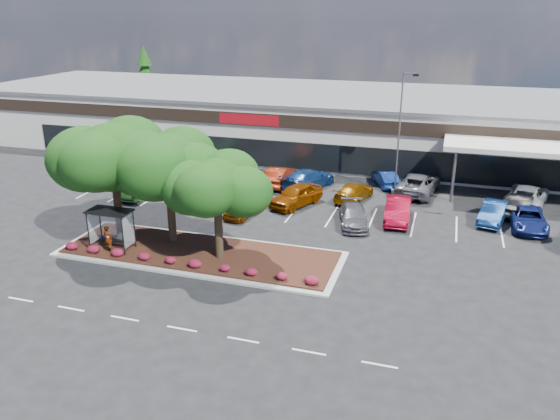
% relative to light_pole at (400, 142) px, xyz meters
% --- Properties ---
extents(ground, '(160.00, 160.00, 0.00)m').
position_rel_light_pole_xyz_m(ground, '(-8.52, -20.11, -4.46)').
color(ground, black).
rests_on(ground, ground).
extents(retail_store, '(80.40, 25.20, 6.25)m').
position_rel_light_pole_xyz_m(retail_store, '(-8.45, 13.80, -1.31)').
color(retail_store, beige).
rests_on(retail_store, ground).
extents(landscape_island, '(18.00, 6.00, 0.26)m').
position_rel_light_pole_xyz_m(landscape_island, '(-10.52, -16.11, -4.34)').
color(landscape_island, '#A8A8A3').
rests_on(landscape_island, ground).
extents(lane_markings, '(33.12, 20.06, 0.01)m').
position_rel_light_pole_xyz_m(lane_markings, '(-8.66, -9.68, -4.46)').
color(lane_markings, silver).
rests_on(lane_markings, ground).
extents(shrub_row, '(17.00, 0.80, 0.50)m').
position_rel_light_pole_xyz_m(shrub_row, '(-10.52, -18.21, -3.95)').
color(shrub_row, maroon).
rests_on(shrub_row, landscape_island).
extents(bus_shelter, '(2.75, 1.55, 2.59)m').
position_rel_light_pole_xyz_m(bus_shelter, '(-16.02, -17.16, -2.16)').
color(bus_shelter, black).
rests_on(bus_shelter, landscape_island).
extents(island_tree_west, '(7.20, 7.20, 7.89)m').
position_rel_light_pole_xyz_m(island_tree_west, '(-16.52, -15.61, -0.26)').
color(island_tree_west, black).
rests_on(island_tree_west, landscape_island).
extents(island_tree_mid, '(6.60, 6.60, 7.32)m').
position_rel_light_pole_xyz_m(island_tree_mid, '(-13.02, -14.91, -0.54)').
color(island_tree_mid, black).
rests_on(island_tree_mid, landscape_island).
extents(island_tree_east, '(5.80, 5.80, 6.50)m').
position_rel_light_pole_xyz_m(island_tree_east, '(-9.02, -16.41, -0.95)').
color(island_tree_east, black).
rests_on(island_tree_east, landscape_island).
extents(conifer_north_west, '(4.40, 4.40, 10.00)m').
position_rel_light_pole_xyz_m(conifer_north_west, '(-38.52, 25.89, 0.54)').
color(conifer_north_west, black).
rests_on(conifer_north_west, ground).
extents(person_waiting, '(0.70, 0.53, 1.73)m').
position_rel_light_pole_xyz_m(person_waiting, '(-16.02, -17.74, -3.34)').
color(person_waiting, '#594C47').
rests_on(person_waiting, landscape_island).
extents(light_pole, '(1.42, 0.73, 10.06)m').
position_rel_light_pole_xyz_m(light_pole, '(0.00, 0.00, 0.00)').
color(light_pole, '#A8A8A3').
rests_on(light_pole, ground).
extents(car_0, '(1.82, 4.89, 1.60)m').
position_rel_light_pole_xyz_m(car_0, '(-20.22, -6.85, -3.66)').
color(car_0, '#214F1B').
rests_on(car_0, ground).
extents(car_1, '(2.57, 4.45, 1.42)m').
position_rel_light_pole_xyz_m(car_1, '(-20.71, -6.82, -3.75)').
color(car_1, '#1A4B18').
rests_on(car_1, ground).
extents(car_2, '(4.30, 6.61, 1.69)m').
position_rel_light_pole_xyz_m(car_2, '(-17.23, -4.31, -3.62)').
color(car_2, maroon).
rests_on(car_2, ground).
extents(car_3, '(2.15, 4.22, 1.38)m').
position_rel_light_pole_xyz_m(car_3, '(-10.44, -8.65, -3.78)').
color(car_3, '#683107').
rests_on(car_3, ground).
extents(car_4, '(3.84, 5.43, 1.72)m').
position_rel_light_pole_xyz_m(car_4, '(-7.24, -5.31, -3.60)').
color(car_4, '#743103').
rests_on(car_4, ground).
extents(car_5, '(3.04, 5.06, 1.37)m').
position_rel_light_pole_xyz_m(car_5, '(-2.17, -8.06, -3.78)').
color(car_5, '#515057').
rests_on(car_5, ground).
extents(car_6, '(2.00, 5.11, 1.66)m').
position_rel_light_pole_xyz_m(car_6, '(0.77, -6.23, -3.63)').
color(car_6, maroon).
rests_on(car_6, ground).
extents(car_7, '(2.55, 4.78, 1.50)m').
position_rel_light_pole_xyz_m(car_7, '(7.47, -4.46, -3.71)').
color(car_7, navy).
rests_on(car_7, ground).
extents(car_8, '(2.46, 5.16, 1.42)m').
position_rel_light_pole_xyz_m(car_8, '(9.75, -4.95, -3.75)').
color(car_8, navy).
rests_on(car_8, ground).
extents(car_9, '(2.71, 4.89, 1.53)m').
position_rel_light_pole_xyz_m(car_9, '(-18.78, -1.30, -3.70)').
color(car_9, '#184613').
rests_on(car_9, ground).
extents(car_10, '(3.54, 5.17, 1.63)m').
position_rel_light_pole_xyz_m(car_10, '(-19.55, -1.94, -3.65)').
color(car_10, '#53535A').
rests_on(car_10, ground).
extents(car_11, '(1.76, 5.03, 1.66)m').
position_rel_light_pole_xyz_m(car_11, '(-10.14, -0.61, -3.63)').
color(car_11, maroon).
rests_on(car_11, ground).
extents(car_12, '(4.21, 6.28, 1.69)m').
position_rel_light_pole_xyz_m(car_12, '(-7.46, -0.66, -3.62)').
color(car_12, navy).
rests_on(car_12, ground).
extents(car_13, '(3.03, 4.37, 1.36)m').
position_rel_light_pole_xyz_m(car_13, '(-1.12, 1.96, -3.78)').
color(car_13, navy).
rests_on(car_13, ground).
extents(car_14, '(2.99, 5.09, 1.38)m').
position_rel_light_pole_xyz_m(car_14, '(-3.13, -2.59, -3.77)').
color(car_14, '#6F3D02').
rests_on(car_14, ground).
extents(car_15, '(3.74, 6.50, 1.71)m').
position_rel_light_pole_xyz_m(car_15, '(1.78, 0.68, -3.61)').
color(car_15, '#57585E').
rests_on(car_15, ground).
extents(car_16, '(4.10, 6.46, 1.66)m').
position_rel_light_pole_xyz_m(car_16, '(10.17, 0.18, -3.63)').
color(car_16, '#ACB0B8').
rests_on(car_16, ground).
extents(car_17, '(2.90, 5.09, 1.59)m').
position_rel_light_pole_xyz_m(car_17, '(9.47, -2.19, -3.67)').
color(car_17, black).
rests_on(car_17, ground).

